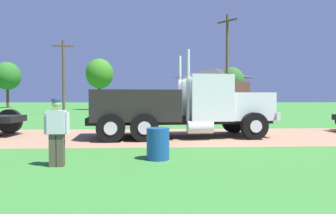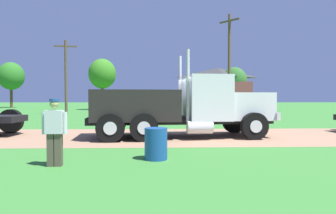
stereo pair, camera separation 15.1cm
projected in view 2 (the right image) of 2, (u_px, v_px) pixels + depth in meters
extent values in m
plane|color=#397B30|center=(185.00, 136.00, 12.85)|extent=(200.00, 200.00, 0.00)
cube|color=#9F7658|center=(185.00, 136.00, 12.85)|extent=(120.00, 5.95, 0.01)
cube|color=black|center=(180.00, 120.00, 12.56)|extent=(7.77, 2.28, 0.28)
cube|color=white|center=(245.00, 106.00, 12.90)|extent=(2.02, 2.24, 1.16)
cube|color=silver|center=(266.00, 115.00, 13.03)|extent=(0.37, 2.28, 0.32)
cube|color=white|center=(206.00, 98.00, 12.67)|extent=(1.92, 2.52, 1.88)
cube|color=#2D3D4C|center=(226.00, 89.00, 12.76)|extent=(0.22, 1.97, 0.83)
cylinder|color=silver|center=(180.00, 87.00, 13.46)|extent=(0.14, 0.14, 2.84)
cylinder|color=silver|center=(188.00, 86.00, 11.60)|extent=(0.14, 0.14, 2.84)
cylinder|color=silver|center=(200.00, 127.00, 11.61)|extent=(1.04, 0.61, 0.52)
cube|color=black|center=(136.00, 105.00, 12.31)|extent=(3.72, 2.69, 1.26)
cylinder|color=black|center=(234.00, 121.00, 14.08)|extent=(1.11, 0.40, 1.09)
cylinder|color=silver|center=(233.00, 121.00, 14.24)|extent=(0.49, 0.08, 0.49)
cylinder|color=black|center=(254.00, 126.00, 11.73)|extent=(1.11, 0.40, 1.09)
cylinder|color=silver|center=(256.00, 127.00, 11.57)|extent=(0.49, 0.08, 0.49)
cylinder|color=black|center=(114.00, 123.00, 13.39)|extent=(1.11, 0.40, 1.09)
cylinder|color=silver|center=(114.00, 122.00, 13.55)|extent=(0.49, 0.08, 0.49)
cylinder|color=black|center=(110.00, 128.00, 11.04)|extent=(1.11, 0.40, 1.09)
cylinder|color=silver|center=(110.00, 128.00, 10.88)|extent=(0.49, 0.08, 0.49)
cylinder|color=black|center=(142.00, 122.00, 13.54)|extent=(1.11, 0.40, 1.09)
cylinder|color=silver|center=(142.00, 122.00, 13.70)|extent=(0.49, 0.08, 0.49)
cylinder|color=black|center=(144.00, 128.00, 11.19)|extent=(1.11, 0.40, 1.09)
cylinder|color=silver|center=(144.00, 128.00, 11.03)|extent=(0.49, 0.08, 0.49)
cylinder|color=black|center=(11.00, 121.00, 14.05)|extent=(1.14, 0.32, 1.13)
cylinder|color=silver|center=(13.00, 121.00, 14.21)|extent=(0.51, 0.05, 0.51)
cube|color=silver|center=(55.00, 122.00, 7.17)|extent=(0.42, 0.28, 0.57)
sphere|color=tan|center=(54.00, 104.00, 7.16)|extent=(0.22, 0.22, 0.22)
cylinder|color=#1E478C|center=(54.00, 100.00, 7.15)|extent=(0.23, 0.23, 0.06)
cube|color=brown|center=(51.00, 150.00, 7.18)|extent=(0.17, 0.19, 0.80)
cube|color=brown|center=(59.00, 150.00, 7.20)|extent=(0.17, 0.19, 0.80)
cylinder|color=silver|center=(44.00, 123.00, 7.15)|extent=(0.10, 0.10, 0.54)
cylinder|color=silver|center=(65.00, 123.00, 7.19)|extent=(0.10, 0.10, 0.54)
cube|color=gold|center=(236.00, 107.00, 18.66)|extent=(0.45, 0.29, 0.57)
sphere|color=#CE7655|center=(236.00, 100.00, 18.64)|extent=(0.22, 0.22, 0.22)
cube|color=#1E284C|center=(237.00, 118.00, 18.67)|extent=(0.17, 0.19, 0.80)
cube|color=#1E284C|center=(234.00, 118.00, 18.68)|extent=(0.17, 0.19, 0.80)
cylinder|color=gold|center=(240.00, 108.00, 18.64)|extent=(0.10, 0.10, 0.54)
cylinder|color=gold|center=(231.00, 108.00, 18.67)|extent=(0.10, 0.10, 0.54)
cylinder|color=#19478C|center=(156.00, 144.00, 7.97)|extent=(0.62, 0.62, 0.86)
cube|color=brown|center=(217.00, 96.00, 42.37)|extent=(8.57, 5.82, 3.89)
pyramid|color=#363636|center=(218.00, 73.00, 42.26)|extent=(9.00, 6.11, 1.40)
cube|color=black|center=(213.00, 102.00, 39.49)|extent=(1.80, 0.10, 2.20)
cylinder|color=brown|center=(66.00, 78.00, 29.34)|extent=(0.26, 0.26, 7.40)
cube|color=brown|center=(66.00, 46.00, 29.24)|extent=(2.20, 0.41, 0.14)
cylinder|color=brown|center=(229.00, 65.00, 27.62)|extent=(0.26, 0.26, 9.48)
cube|color=brown|center=(229.00, 21.00, 27.50)|extent=(1.54, 1.76, 0.14)
cylinder|color=#513823|center=(11.00, 97.00, 50.55)|extent=(0.44, 0.44, 3.70)
ellipsoid|color=#2A6D21|center=(11.00, 76.00, 50.44)|extent=(4.31, 4.31, 4.74)
cylinder|color=#513823|center=(102.00, 97.00, 41.64)|extent=(0.44, 0.44, 3.56)
ellipsoid|color=#367B1F|center=(102.00, 74.00, 41.54)|extent=(3.83, 3.83, 4.21)
cylinder|color=#513823|center=(234.00, 100.00, 41.44)|extent=(0.44, 0.44, 2.66)
ellipsoid|color=#2E6127|center=(234.00, 81.00, 41.35)|extent=(3.52, 3.52, 3.88)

